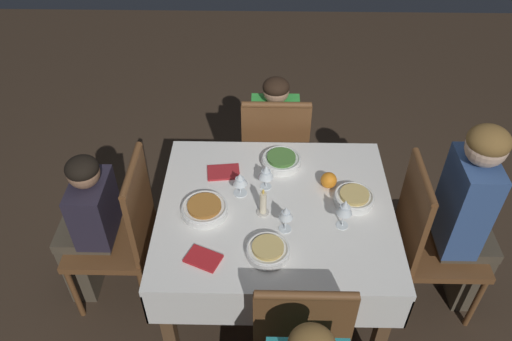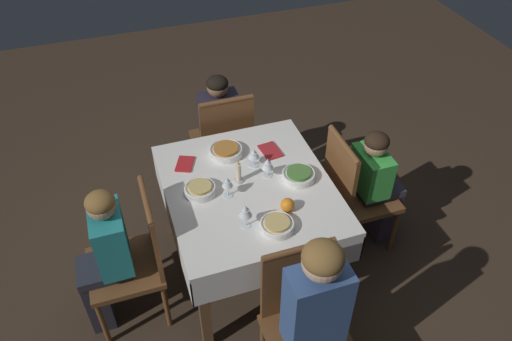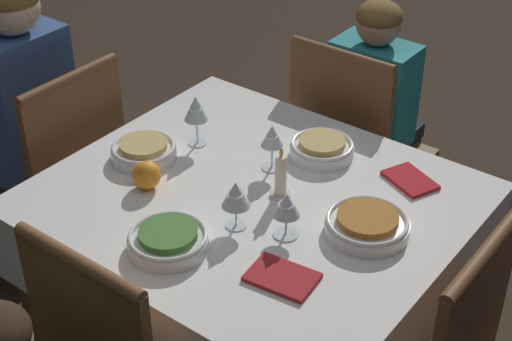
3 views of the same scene
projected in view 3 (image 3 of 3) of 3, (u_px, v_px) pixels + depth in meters
The scene contains 17 objects.
dining_table at pixel (253, 224), 2.28m from camera, with size 1.15×1.01×0.77m.
chair_east at pixel (61, 179), 2.75m from camera, with size 0.44×0.44×0.96m.
chair_south at pixel (353, 149), 2.92m from camera, with size 0.44×0.44×0.96m.
person_adult_denim at pixel (23, 122), 2.73m from camera, with size 0.34×0.30×1.23m.
person_child_teal at pixel (378, 116), 3.00m from camera, with size 0.30×0.33×1.06m.
bowl_east at pixel (144, 150), 2.38m from camera, with size 0.20×0.20×0.06m.
wine_glass_east at pixel (196, 110), 2.39m from camera, with size 0.07×0.07×0.17m.
bowl_south at pixel (322, 148), 2.39m from camera, with size 0.20×0.20×0.06m.
wine_glass_south at pixel (272, 138), 2.29m from camera, with size 0.07×0.07×0.15m.
bowl_north at pixel (168, 240), 2.01m from camera, with size 0.21×0.21×0.06m.
wine_glass_north at pixel (236, 195), 2.05m from camera, with size 0.08×0.08×0.14m.
bowl_west at pixel (367, 224), 2.07m from camera, with size 0.23×0.23×0.06m.
wine_glass_west at pixel (287, 206), 2.03m from camera, with size 0.07×0.07×0.13m.
candle_centerpiece at pixel (281, 178), 2.19m from camera, with size 0.06×0.06×0.16m.
orange_fruit at pixel (147, 175), 2.24m from camera, with size 0.08×0.08×0.08m, color orange.
napkin_red_folded at pixel (282, 277), 1.93m from camera, with size 0.18×0.13×0.01m.
napkin_spare_side at pixel (410, 180), 2.28m from camera, with size 0.18×0.15×0.01m.
Camera 3 is at (-1.10, 1.44, 2.06)m, focal length 55.00 mm.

